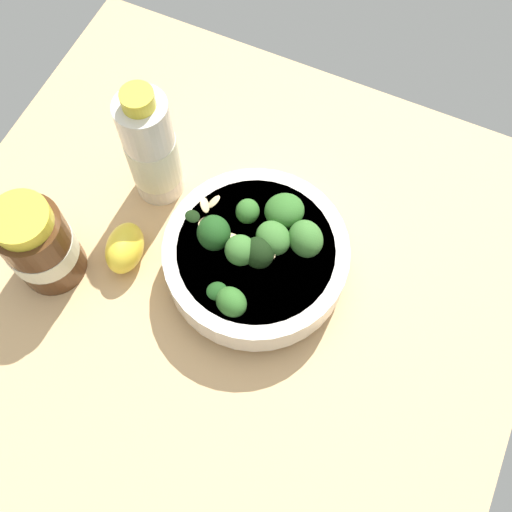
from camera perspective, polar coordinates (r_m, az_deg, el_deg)
name	(u,v)px	position (r cm, az deg, el deg)	size (l,w,h in cm)	color
ground_plane	(221,296)	(72.56, -3.22, -3.72)	(68.79, 68.79, 3.64)	tan
bowl_of_broccoli	(256,255)	(68.04, 0.04, 0.13)	(20.35, 20.35, 8.95)	silver
lemon_wedge	(125,248)	(71.53, -12.02, 0.72)	(6.08, 4.06, 5.19)	yellow
bottle_tall	(39,245)	(70.54, -19.40, 1.01)	(7.64, 7.64, 12.55)	#472814
bottle_short	(152,151)	(71.32, -9.62, 9.57)	(5.92, 5.92, 17.53)	beige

